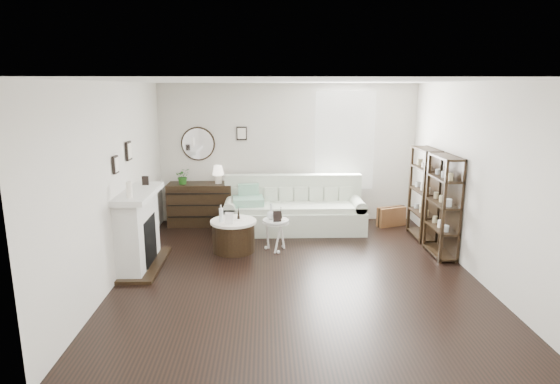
{
  "coord_description": "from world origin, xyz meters",
  "views": [
    {
      "loc": [
        -0.44,
        -6.36,
        2.62
      ],
      "look_at": [
        -0.22,
        0.8,
        1.01
      ],
      "focal_mm": 30.0,
      "sensor_mm": 36.0,
      "label": 1
    }
  ],
  "objects_px": {
    "dresser": "(201,204)",
    "pedestal_table": "(276,222)",
    "sofa": "(294,212)",
    "drum_table": "(234,235)"
  },
  "relations": [
    {
      "from": "sofa",
      "to": "pedestal_table",
      "type": "relative_size",
      "value": 4.93
    },
    {
      "from": "sofa",
      "to": "pedestal_table",
      "type": "height_order",
      "value": "sofa"
    },
    {
      "from": "dresser",
      "to": "drum_table",
      "type": "distance_m",
      "value": 1.71
    },
    {
      "from": "pedestal_table",
      "to": "sofa",
      "type": "bearing_deg",
      "value": 72.4
    },
    {
      "from": "sofa",
      "to": "pedestal_table",
      "type": "bearing_deg",
      "value": -107.6
    },
    {
      "from": "drum_table",
      "to": "pedestal_table",
      "type": "relative_size",
      "value": 1.42
    },
    {
      "from": "dresser",
      "to": "pedestal_table",
      "type": "height_order",
      "value": "dresser"
    },
    {
      "from": "sofa",
      "to": "dresser",
      "type": "distance_m",
      "value": 1.83
    },
    {
      "from": "sofa",
      "to": "pedestal_table",
      "type": "xyz_separation_m",
      "value": [
        -0.36,
        -1.14,
        0.15
      ]
    },
    {
      "from": "dresser",
      "to": "pedestal_table",
      "type": "bearing_deg",
      "value": -47.1
    }
  ]
}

